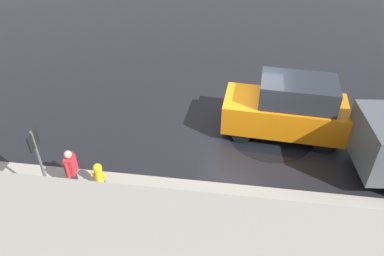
% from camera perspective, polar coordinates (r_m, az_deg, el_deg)
% --- Properties ---
extents(ground_plane, '(60.00, 60.00, 0.00)m').
position_cam_1_polar(ground_plane, '(12.88, 7.46, -0.50)').
color(ground_plane, black).
extents(kerb_strip, '(24.00, 3.20, 0.04)m').
position_cam_1_polar(kerb_strip, '(9.82, 6.66, -15.17)').
color(kerb_strip, gray).
rests_on(kerb_strip, ground).
extents(moving_hatchback, '(4.00, 1.95, 2.06)m').
position_cam_1_polar(moving_hatchback, '(12.47, 14.37, 2.94)').
color(moving_hatchback, orange).
rests_on(moving_hatchback, ground).
extents(fire_hydrant, '(0.42, 0.31, 0.80)m').
position_cam_1_polar(fire_hydrant, '(10.87, -14.02, -6.99)').
color(fire_hydrant, gold).
rests_on(fire_hydrant, ground).
extents(pedestrian, '(0.26, 0.57, 1.22)m').
position_cam_1_polar(pedestrian, '(10.93, -17.98, -5.56)').
color(pedestrian, '#B2262D').
rests_on(pedestrian, ground).
extents(metal_railing, '(7.72, 0.04, 1.05)m').
position_cam_1_polar(metal_railing, '(8.65, 9.54, -17.77)').
color(metal_railing, '#B7BABF').
rests_on(metal_railing, ground).
extents(sign_post, '(0.07, 0.44, 2.40)m').
position_cam_1_polar(sign_post, '(10.03, -22.27, -4.30)').
color(sign_post, '#4C4C51').
rests_on(sign_post, ground).
extents(puddle_patch, '(2.80, 2.80, 0.01)m').
position_cam_1_polar(puddle_patch, '(12.85, 11.81, -1.12)').
color(puddle_patch, black).
rests_on(puddle_patch, ground).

